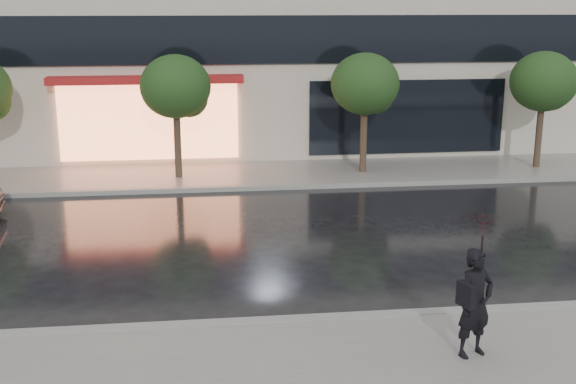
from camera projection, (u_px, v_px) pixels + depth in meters
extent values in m
plane|color=black|center=(323.00, 300.00, 13.87)|extent=(120.00, 120.00, 0.00)
cube|color=slate|center=(359.00, 384.00, 10.73)|extent=(60.00, 4.50, 0.12)
cube|color=slate|center=(271.00, 174.00, 23.68)|extent=(60.00, 3.50, 0.12)
cube|color=gray|center=(332.00, 319.00, 12.89)|extent=(60.00, 0.25, 0.14)
cube|color=gray|center=(277.00, 187.00, 22.00)|extent=(60.00, 0.25, 0.14)
cube|color=black|center=(266.00, 40.00, 24.21)|extent=(28.00, 0.12, 1.60)
cube|color=#FF8C59|center=(149.00, 122.00, 24.43)|extent=(6.00, 0.10, 2.60)
cube|color=maroon|center=(146.00, 80.00, 23.74)|extent=(6.40, 0.70, 0.25)
cube|color=black|center=(407.00, 117.00, 25.48)|extent=(7.00, 0.10, 2.60)
cylinder|color=#33261C|center=(178.00, 147.00, 22.83)|extent=(0.22, 0.22, 2.20)
ellipsoid|color=#1C3313|center=(175.00, 86.00, 22.34)|extent=(2.20, 2.20, 1.98)
sphere|color=#1C3313|center=(189.00, 98.00, 22.68)|extent=(1.20, 1.20, 1.20)
cylinder|color=#33261C|center=(363.00, 142.00, 23.52)|extent=(0.22, 0.22, 2.20)
ellipsoid|color=#1C3313|center=(365.00, 84.00, 23.03)|extent=(2.20, 2.20, 1.98)
sphere|color=#1C3313|center=(375.00, 95.00, 23.37)|extent=(1.20, 1.20, 1.20)
cylinder|color=#33261C|center=(538.00, 138.00, 24.21)|extent=(0.22, 0.22, 2.20)
ellipsoid|color=#1C3313|center=(544.00, 81.00, 23.72)|extent=(2.20, 2.20, 1.98)
sphere|color=#1C3313|center=(551.00, 93.00, 24.06)|extent=(1.20, 1.20, 1.20)
imported|color=black|center=(475.00, 303.00, 11.27)|extent=(0.76, 0.63, 1.77)
imported|color=black|center=(483.00, 237.00, 11.02)|extent=(1.07, 1.08, 0.75)
cylinder|color=black|center=(481.00, 263.00, 11.13)|extent=(0.02, 0.02, 0.89)
cube|color=black|center=(466.00, 295.00, 11.05)|extent=(0.23, 0.35, 0.38)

